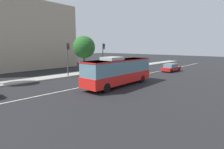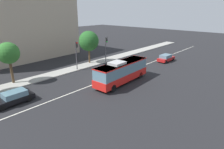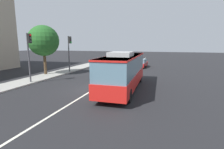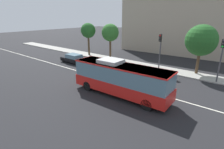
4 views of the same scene
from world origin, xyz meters
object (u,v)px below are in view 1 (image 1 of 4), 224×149
Objects in this scene: sedan_red at (171,68)px; traffic_light_near_corner at (103,52)px; transit_bus at (119,71)px; street_tree_kerbside_right at (84,47)px; traffic_light_mid_block at (68,54)px.

sedan_red is 12.92m from traffic_light_near_corner.
transit_bus reaches higher than sedan_red.
transit_bus is at bearing -31.78° from traffic_light_near_corner.
sedan_red is 0.70× the size of street_tree_kerbside_right.
traffic_light_mid_block is at bearing 152.89° from sedan_red.
sedan_red is (15.73, 0.78, -1.09)m from transit_bus.
traffic_light_mid_block is at bearing 91.23° from transit_bus.
traffic_light_near_corner reaches higher than transit_bus.
street_tree_kerbside_right reaches higher than transit_bus.
transit_bus is 12.67m from street_tree_kerbside_right.
traffic_light_mid_block is 5.06m from street_tree_kerbside_right.
traffic_light_mid_block is (-0.59, 9.79, 1.75)m from transit_bus.
sedan_red is at bearing 61.82° from traffic_light_mid_block.
street_tree_kerbside_right is (-11.74, 10.94, 3.78)m from sedan_red.
street_tree_kerbside_right is (-2.74, 2.11, 0.94)m from traffic_light_near_corner.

